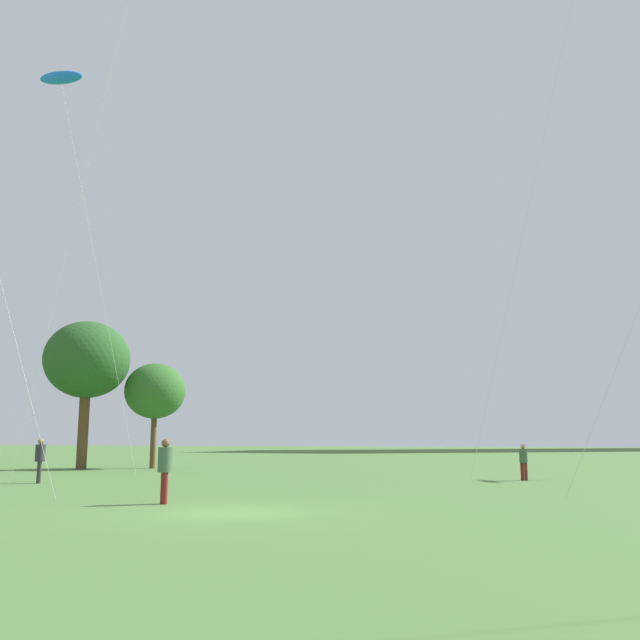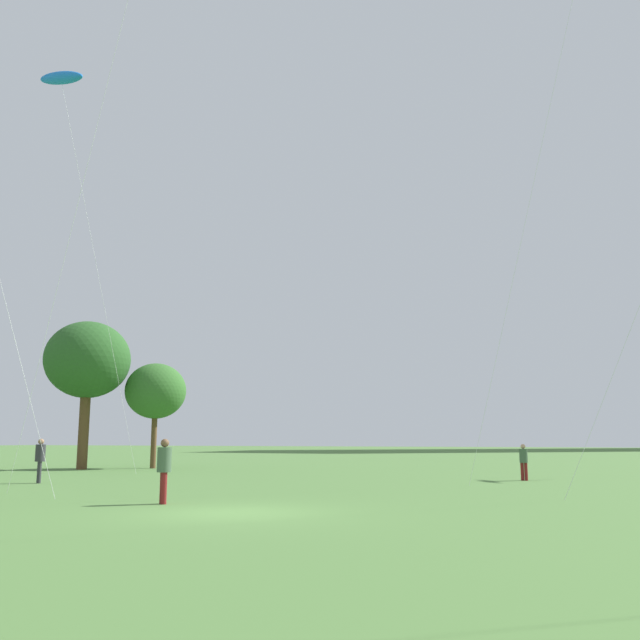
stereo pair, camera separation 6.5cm
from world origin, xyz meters
name	(u,v)px [view 2 (the right image)]	position (x,y,z in m)	size (l,w,h in m)	color
ground	(231,513)	(0.00, 0.00, 0.00)	(280.00, 280.00, 0.00)	#4C7538
person_standing_0	(524,459)	(5.38, 16.28, 0.89)	(0.34, 0.34, 1.55)	maroon
person_standing_1	(164,466)	(-2.87, 1.38, 1.02)	(0.39, 0.39, 1.77)	maroon
person_standing_2	(40,457)	(-12.72, 7.32, 1.02)	(0.39, 0.39, 1.77)	#2D2D33
kite_flying_1	(61,78)	(-18.00, 12.73, 21.41)	(6.82, 3.20, 22.41)	silver
park_tree_0	(88,361)	(-19.75, 18.31, 6.38)	(5.02, 5.02, 8.73)	brown
park_tree_1	(156,391)	(-16.78, 21.12, 4.65)	(3.71, 3.71, 6.37)	brown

